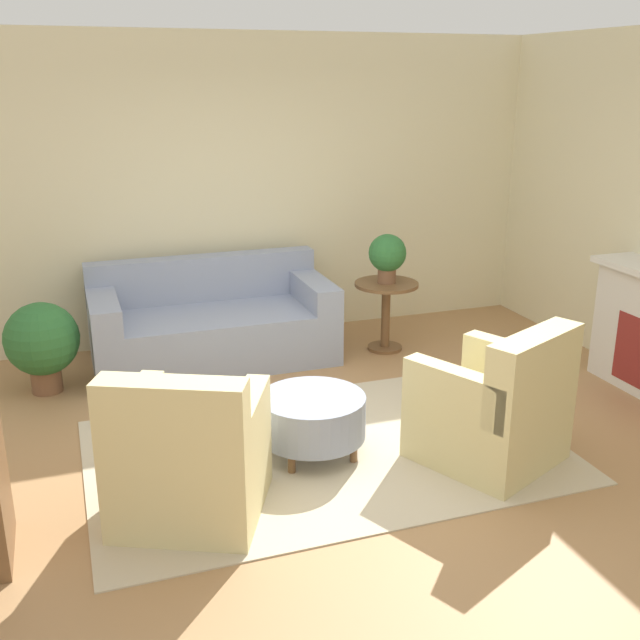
{
  "coord_description": "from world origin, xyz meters",
  "views": [
    {
      "loc": [
        -1.53,
        -4.26,
        2.42
      ],
      "look_at": [
        0.15,
        0.55,
        0.75
      ],
      "focal_mm": 42.0,
      "sensor_mm": 36.0,
      "label": 1
    }
  ],
  "objects_px": {
    "ottoman_table": "(312,416)",
    "side_table": "(386,304)",
    "potted_plant_on_side_table": "(387,255)",
    "couch": "(212,325)",
    "armchair_left": "(188,460)",
    "potted_plant_floor": "(42,341)",
    "armchair_right": "(495,410)"
  },
  "relations": [
    {
      "from": "ottoman_table",
      "to": "couch",
      "type": "bearing_deg",
      "value": 97.85
    },
    {
      "from": "armchair_left",
      "to": "potted_plant_floor",
      "type": "height_order",
      "value": "armchair_left"
    },
    {
      "from": "armchair_right",
      "to": "ottoman_table",
      "type": "distance_m",
      "value": 1.19
    },
    {
      "from": "couch",
      "to": "armchair_left",
      "type": "xyz_separation_m",
      "value": [
        -0.63,
        -2.45,
        0.04
      ]
    },
    {
      "from": "armchair_left",
      "to": "side_table",
      "type": "height_order",
      "value": "armchair_left"
    },
    {
      "from": "potted_plant_on_side_table",
      "to": "potted_plant_floor",
      "type": "bearing_deg",
      "value": 179.98
    },
    {
      "from": "side_table",
      "to": "potted_plant_floor",
      "type": "bearing_deg",
      "value": 179.98
    },
    {
      "from": "couch",
      "to": "ottoman_table",
      "type": "bearing_deg",
      "value": -82.15
    },
    {
      "from": "potted_plant_on_side_table",
      "to": "couch",
      "type": "bearing_deg",
      "value": 169.88
    },
    {
      "from": "potted_plant_on_side_table",
      "to": "ottoman_table",
      "type": "bearing_deg",
      "value": -127.2
    },
    {
      "from": "ottoman_table",
      "to": "armchair_left",
      "type": "bearing_deg",
      "value": -151.69
    },
    {
      "from": "side_table",
      "to": "armchair_left",
      "type": "bearing_deg",
      "value": -135.13
    },
    {
      "from": "couch",
      "to": "potted_plant_on_side_table",
      "type": "bearing_deg",
      "value": -10.12
    },
    {
      "from": "couch",
      "to": "armchair_right",
      "type": "bearing_deg",
      "value": -61.04
    },
    {
      "from": "side_table",
      "to": "potted_plant_floor",
      "type": "xyz_separation_m",
      "value": [
        -2.96,
        0.0,
        -0.01
      ]
    },
    {
      "from": "side_table",
      "to": "potted_plant_on_side_table",
      "type": "bearing_deg",
      "value": -90.0
    },
    {
      "from": "armchair_right",
      "to": "side_table",
      "type": "relative_size",
      "value": 1.66
    },
    {
      "from": "armchair_left",
      "to": "potted_plant_on_side_table",
      "type": "distance_m",
      "value": 3.12
    },
    {
      "from": "couch",
      "to": "ottoman_table",
      "type": "distance_m",
      "value": 1.98
    },
    {
      "from": "armchair_right",
      "to": "potted_plant_on_side_table",
      "type": "distance_m",
      "value": 2.24
    },
    {
      "from": "ottoman_table",
      "to": "potted_plant_on_side_table",
      "type": "relative_size",
      "value": 1.59
    },
    {
      "from": "couch",
      "to": "potted_plant_on_side_table",
      "type": "xyz_separation_m",
      "value": [
        1.55,
        -0.28,
        0.58
      ]
    },
    {
      "from": "armchair_left",
      "to": "potted_plant_floor",
      "type": "xyz_separation_m",
      "value": [
        -0.78,
        2.17,
        0.07
      ]
    },
    {
      "from": "armchair_left",
      "to": "ottoman_table",
      "type": "height_order",
      "value": "armchair_left"
    },
    {
      "from": "ottoman_table",
      "to": "side_table",
      "type": "bearing_deg",
      "value": 52.8
    },
    {
      "from": "armchair_left",
      "to": "ottoman_table",
      "type": "distance_m",
      "value": 1.03
    },
    {
      "from": "armchair_right",
      "to": "potted_plant_floor",
      "type": "relative_size",
      "value": 1.44
    },
    {
      "from": "armchair_left",
      "to": "armchair_right",
      "type": "distance_m",
      "value": 1.98
    },
    {
      "from": "couch",
      "to": "armchair_left",
      "type": "height_order",
      "value": "armchair_left"
    },
    {
      "from": "armchair_left",
      "to": "armchair_right",
      "type": "relative_size",
      "value": 1.0
    },
    {
      "from": "armchair_left",
      "to": "armchair_right",
      "type": "bearing_deg",
      "value": 0.0
    },
    {
      "from": "side_table",
      "to": "potted_plant_on_side_table",
      "type": "xyz_separation_m",
      "value": [
        0.0,
        -0.0,
        0.45
      ]
    }
  ]
}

